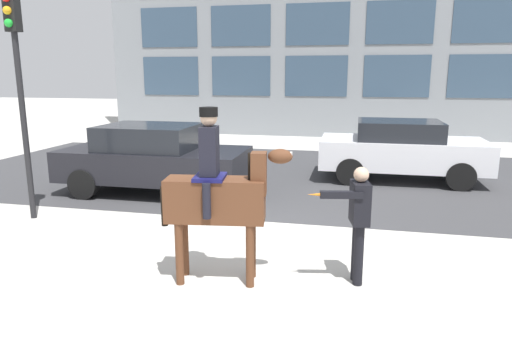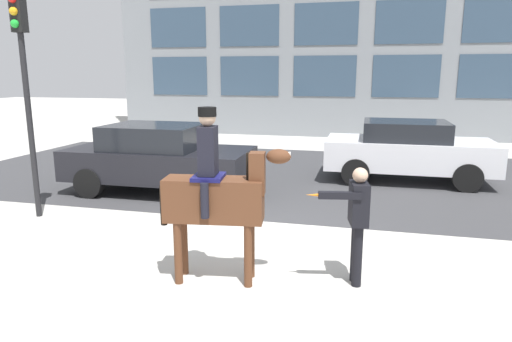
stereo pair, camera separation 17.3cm
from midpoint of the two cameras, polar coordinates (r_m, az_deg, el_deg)
name	(u,v)px [view 1 (the left image)]	position (r m, az deg, el deg)	size (l,w,h in m)	color
ground_plane	(250,229)	(8.44, -1.30, -7.32)	(80.00, 80.00, 0.00)	#B2AFA8
road_surface	(288,175)	(12.93, 3.66, -0.45)	(19.38, 8.50, 0.01)	#38383A
mounted_horse_lead	(218,194)	(6.10, -5.58, -2.88)	(1.76, 0.64, 2.38)	#59331E
pedestrian_bystander	(358,216)	(6.22, 11.87, -5.52)	(0.82, 0.55, 1.61)	black
street_car_near_lane	(154,158)	(11.13, -13.11, 1.61)	(4.34, 2.05, 1.62)	black
street_car_far_lane	(401,149)	(12.72, 17.30, 2.63)	(4.26, 2.05, 1.59)	silver
traffic_light	(18,71)	(9.75, -28.09, 10.94)	(0.24, 0.29, 4.27)	black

